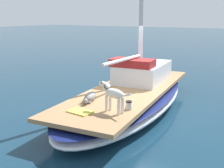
# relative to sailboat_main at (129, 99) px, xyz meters

# --- Properties ---
(ground_plane) EXTENTS (120.00, 120.00, 0.00)m
(ground_plane) POSITION_rel_sailboat_main_xyz_m (0.00, 0.00, -0.34)
(ground_plane) COLOR #143347
(sailboat_main) EXTENTS (3.30, 7.47, 0.66)m
(sailboat_main) POSITION_rel_sailboat_main_xyz_m (0.00, 0.00, 0.00)
(sailboat_main) COLOR white
(sailboat_main) RESTS_ON ground
(cabin_house) EXTENTS (1.64, 2.36, 0.84)m
(cabin_house) POSITION_rel_sailboat_main_xyz_m (-0.13, 1.11, 0.67)
(cabin_house) COLOR silver
(cabin_house) RESTS_ON sailboat_main
(dog_white) EXTENTS (0.94, 0.30, 0.70)m
(dog_white) POSITION_rel_sailboat_main_xyz_m (0.69, -2.07, 0.75)
(dog_white) COLOR silver
(dog_white) RESTS_ON sailboat_main
(dog_grey) EXTENTS (0.44, 0.92, 0.22)m
(dog_grey) POSITION_rel_sailboat_main_xyz_m (-0.26, -1.66, 0.43)
(dog_grey) COLOR gray
(dog_grey) RESTS_ON sailboat_main
(deck_winch) EXTENTS (0.16, 0.16, 0.21)m
(deck_winch) POSITION_rel_sailboat_main_xyz_m (0.92, -1.73, 0.42)
(deck_winch) COLOR #B7B7BC
(deck_winch) RESTS_ON sailboat_main
(deck_towel) EXTENTS (0.59, 0.40, 0.03)m
(deck_towel) POSITION_rel_sailboat_main_xyz_m (0.07, -2.49, 0.34)
(deck_towel) COLOR #D8D14C
(deck_towel) RESTS_ON sailboat_main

